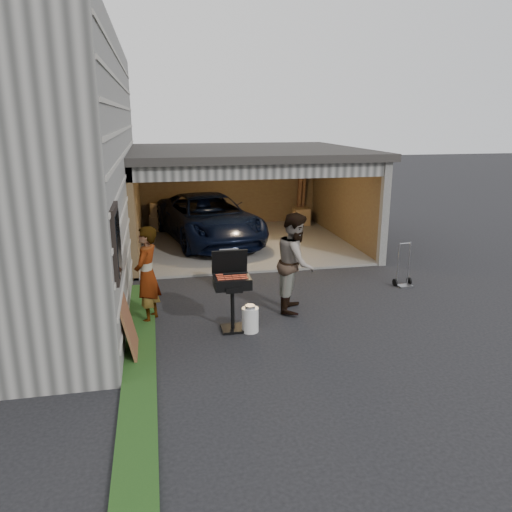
# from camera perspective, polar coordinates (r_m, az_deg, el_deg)

# --- Properties ---
(ground) EXTENTS (80.00, 80.00, 0.00)m
(ground) POSITION_cam_1_polar(r_m,az_deg,el_deg) (9.21, 1.26, -8.64)
(ground) COLOR black
(ground) RESTS_ON ground
(groundcover_strip) EXTENTS (0.50, 8.00, 0.06)m
(groundcover_strip) POSITION_cam_1_polar(r_m,az_deg,el_deg) (8.12, -13.14, -12.39)
(groundcover_strip) COLOR #193814
(groundcover_strip) RESTS_ON ground
(garage) EXTENTS (6.80, 6.30, 2.90)m
(garage) POSITION_cam_1_polar(r_m,az_deg,el_deg) (15.33, -1.57, 8.44)
(garage) COLOR #605E59
(garage) RESTS_ON ground
(minivan) EXTENTS (3.35, 5.52, 1.43)m
(minivan) POSITION_cam_1_polar(r_m,az_deg,el_deg) (15.48, -5.49, 4.12)
(minivan) COLOR black
(minivan) RESTS_ON ground
(woman) EXTENTS (0.65, 0.79, 1.85)m
(woman) POSITION_cam_1_polar(r_m,az_deg,el_deg) (9.58, -12.35, -2.12)
(woman) COLOR silver
(woman) RESTS_ON ground
(man) EXTENTS (1.05, 1.17, 1.99)m
(man) POSITION_cam_1_polar(r_m,az_deg,el_deg) (9.95, 4.55, -0.71)
(man) COLOR #462F1B
(man) RESTS_ON ground
(bbq_grill) EXTENTS (0.65, 0.57, 1.46)m
(bbq_grill) POSITION_cam_1_polar(r_m,az_deg,el_deg) (9.01, -2.77, -3.30)
(bbq_grill) COLOR black
(bbq_grill) RESTS_ON ground
(propane_tank) EXTENTS (0.34, 0.34, 0.46)m
(propane_tank) POSITION_cam_1_polar(r_m,az_deg,el_deg) (9.13, -0.67, -7.30)
(propane_tank) COLOR white
(propane_tank) RESTS_ON ground
(plywood_panel) EXTENTS (0.24, 0.88, 0.97)m
(plywood_panel) POSITION_cam_1_polar(r_m,az_deg,el_deg) (8.45, -14.28, -7.88)
(plywood_panel) COLOR brown
(plywood_panel) RESTS_ON ground
(hand_truck) EXTENTS (0.44, 0.35, 1.03)m
(hand_truck) POSITION_cam_1_polar(r_m,az_deg,el_deg) (12.03, 16.51, -2.39)
(hand_truck) COLOR slate
(hand_truck) RESTS_ON ground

